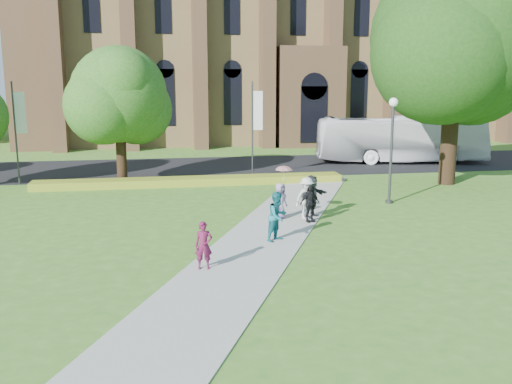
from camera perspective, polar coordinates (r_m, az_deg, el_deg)
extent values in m
plane|color=#3B7122|center=(21.20, 1.13, -5.57)|extent=(160.00, 160.00, 0.00)
cube|color=black|center=(40.57, -4.27, 2.53)|extent=(160.00, 10.00, 0.02)
cube|color=#B2B2A8|center=(22.13, 0.63, -4.78)|extent=(15.58, 28.54, 0.04)
cube|color=gold|center=(33.69, -6.52, 1.07)|extent=(18.00, 1.40, 0.45)
cube|color=brown|center=(61.55, 3.25, 13.43)|extent=(52.00, 16.00, 17.00)
cube|color=#4F3925|center=(54.14, -21.95, 15.08)|extent=(3.50, 3.50, 21.00)
cube|color=#4F3925|center=(52.80, 5.44, 9.42)|extent=(6.00, 2.50, 9.00)
cylinder|color=#38383D|center=(29.01, 13.35, 3.55)|extent=(0.14, 0.14, 4.80)
sphere|color=white|center=(28.79, 13.59, 8.72)|extent=(0.44, 0.44, 0.44)
cylinder|color=#38383D|center=(29.40, 13.15, -0.95)|extent=(0.36, 0.36, 0.15)
cylinder|color=#332114|center=(35.34, 18.81, 6.05)|extent=(0.96, 0.96, 6.60)
sphere|color=#183B10|center=(35.30, 19.35, 14.31)|extent=(9.60, 9.60, 9.60)
cylinder|color=#332114|center=(34.72, -13.34, 4.21)|extent=(0.60, 0.60, 4.12)
sphere|color=#204F17|center=(34.49, -13.58, 9.47)|extent=(5.60, 5.60, 5.60)
cylinder|color=#38383D|center=(35.74, -0.36, 6.22)|extent=(0.10, 0.10, 6.00)
cube|color=white|center=(35.72, 0.19, 8.14)|extent=(0.60, 0.02, 2.40)
cylinder|color=#38383D|center=(36.17, -22.91, 5.40)|extent=(0.10, 0.10, 6.00)
cube|color=white|center=(36.01, -22.51, 7.32)|extent=(0.60, 0.02, 2.40)
imported|color=white|center=(43.70, 14.26, 5.14)|extent=(12.71, 5.03, 3.45)
imported|color=#5A1435|center=(18.63, -5.26, -5.34)|extent=(0.60, 0.42, 1.58)
imported|color=#186D7B|center=(21.73, 2.18, -2.45)|extent=(1.17, 1.13, 1.90)
imported|color=silver|center=(25.30, 5.08, -0.60)|extent=(1.36, 1.08, 1.84)
imported|color=black|center=(24.70, 5.41, -1.16)|extent=(1.02, 0.62, 1.62)
imported|color=gray|center=(25.19, 2.42, -0.88)|extent=(0.93, 0.90, 1.60)
imported|color=#25272D|center=(25.55, 5.60, -0.41)|extent=(1.71, 1.57, 1.91)
imported|color=#C38A99|center=(25.12, 2.80, 1.70)|extent=(0.81, 0.81, 0.65)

